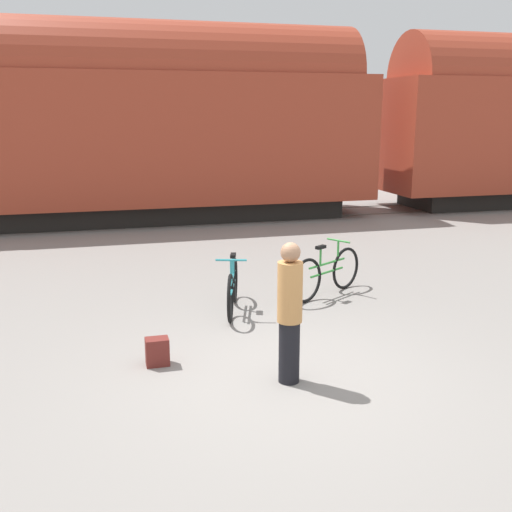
% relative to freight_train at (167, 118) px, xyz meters
% --- Properties ---
extents(ground_plane, '(80.00, 80.00, 0.00)m').
position_rel_freight_train_xyz_m(ground_plane, '(0.00, -10.89, -2.84)').
color(ground_plane, gray).
extents(freight_train, '(36.84, 2.92, 5.40)m').
position_rel_freight_train_xyz_m(freight_train, '(0.00, 0.00, 0.00)').
color(freight_train, black).
rests_on(freight_train, ground_plane).
extents(rail_near, '(48.84, 0.07, 0.01)m').
position_rel_freight_train_xyz_m(rail_near, '(0.00, -0.72, -2.83)').
color(rail_near, '#4C4238').
rests_on(rail_near, ground_plane).
extents(rail_far, '(48.84, 0.07, 0.01)m').
position_rel_freight_train_xyz_m(rail_far, '(0.00, 0.72, -2.83)').
color(rail_far, '#4C4238').
rests_on(rail_far, ground_plane).
extents(bicycle_green, '(1.57, 0.99, 0.91)m').
position_rel_freight_train_xyz_m(bicycle_green, '(1.64, -8.03, -2.45)').
color(bicycle_green, black).
rests_on(bicycle_green, ground_plane).
extents(bicycle_teal, '(0.57, 1.63, 0.90)m').
position_rel_freight_train_xyz_m(bicycle_teal, '(-0.07, -8.43, -2.46)').
color(bicycle_teal, black).
rests_on(bicycle_teal, ground_plane).
extents(person_in_tan, '(0.28, 0.28, 1.63)m').
position_rel_freight_train_xyz_m(person_in_tan, '(-0.00, -11.01, -2.00)').
color(person_in_tan, black).
rests_on(person_in_tan, ground_plane).
extents(backpack, '(0.28, 0.20, 0.34)m').
position_rel_freight_train_xyz_m(backpack, '(-1.40, -10.16, -2.67)').
color(backpack, maroon).
rests_on(backpack, ground_plane).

